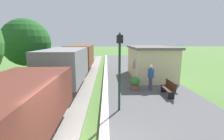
{
  "coord_description": "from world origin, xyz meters",
  "views": [
    {
      "loc": [
        0.5,
        -4.19,
        3.62
      ],
      "look_at": [
        0.91,
        7.68,
        1.33
      ],
      "focal_mm": 25.41,
      "sensor_mm": 36.0,
      "label": 1
    }
  ],
  "objects_px": {
    "station_hut": "(150,62)",
    "person_waiting": "(151,76)",
    "tree_trackside_far": "(26,43)",
    "potted_planter": "(135,83)",
    "lamp_post_near": "(120,58)",
    "bench_near_hut": "(169,88)",
    "freight_train": "(67,67)"
  },
  "relations": [
    {
      "from": "freight_train",
      "to": "lamp_post_near",
      "type": "xyz_separation_m",
      "value": [
        3.5,
        -4.42,
        1.2
      ]
    },
    {
      "from": "potted_planter",
      "to": "lamp_post_near",
      "type": "distance_m",
      "value": 4.0
    },
    {
      "from": "station_hut",
      "to": "tree_trackside_far",
      "type": "distance_m",
      "value": 11.0
    },
    {
      "from": "freight_train",
      "to": "lamp_post_near",
      "type": "distance_m",
      "value": 5.76
    },
    {
      "from": "freight_train",
      "to": "potted_planter",
      "type": "relative_size",
      "value": 21.18
    },
    {
      "from": "person_waiting",
      "to": "tree_trackside_far",
      "type": "xyz_separation_m",
      "value": [
        -9.94,
        3.94,
        2.17
      ]
    },
    {
      "from": "person_waiting",
      "to": "lamp_post_near",
      "type": "relative_size",
      "value": 0.46
    },
    {
      "from": "station_hut",
      "to": "person_waiting",
      "type": "relative_size",
      "value": 3.39
    },
    {
      "from": "person_waiting",
      "to": "potted_planter",
      "type": "bearing_deg",
      "value": -19.75
    },
    {
      "from": "bench_near_hut",
      "to": "tree_trackside_far",
      "type": "distance_m",
      "value": 12.18
    },
    {
      "from": "bench_near_hut",
      "to": "lamp_post_near",
      "type": "bearing_deg",
      "value": -148.71
    },
    {
      "from": "bench_near_hut",
      "to": "potted_planter",
      "type": "relative_size",
      "value": 1.64
    },
    {
      "from": "bench_near_hut",
      "to": "lamp_post_near",
      "type": "height_order",
      "value": "lamp_post_near"
    },
    {
      "from": "potted_planter",
      "to": "tree_trackside_far",
      "type": "xyz_separation_m",
      "value": [
        -8.89,
        3.88,
        2.63
      ]
    },
    {
      "from": "station_hut",
      "to": "potted_planter",
      "type": "xyz_separation_m",
      "value": [
        -1.98,
        -3.73,
        -0.93
      ]
    },
    {
      "from": "bench_near_hut",
      "to": "person_waiting",
      "type": "height_order",
      "value": "person_waiting"
    },
    {
      "from": "lamp_post_near",
      "to": "potted_planter",
      "type": "bearing_deg",
      "value": 67.27
    },
    {
      "from": "freight_train",
      "to": "bench_near_hut",
      "type": "height_order",
      "value": "freight_train"
    },
    {
      "from": "freight_train",
      "to": "potted_planter",
      "type": "bearing_deg",
      "value": -14.65
    },
    {
      "from": "person_waiting",
      "to": "station_hut",
      "type": "bearing_deg",
      "value": -120.43
    },
    {
      "from": "bench_near_hut",
      "to": "tree_trackside_far",
      "type": "xyz_separation_m",
      "value": [
        -10.73,
        5.12,
        2.63
      ]
    },
    {
      "from": "station_hut",
      "to": "tree_trackside_far",
      "type": "xyz_separation_m",
      "value": [
        -10.87,
        0.15,
        1.7
      ]
    },
    {
      "from": "freight_train",
      "to": "potted_planter",
      "type": "distance_m",
      "value": 5.06
    },
    {
      "from": "freight_train",
      "to": "station_hut",
      "type": "distance_m",
      "value": 7.23
    },
    {
      "from": "person_waiting",
      "to": "tree_trackside_far",
      "type": "height_order",
      "value": "tree_trackside_far"
    },
    {
      "from": "potted_planter",
      "to": "station_hut",
      "type": "bearing_deg",
      "value": 62.02
    },
    {
      "from": "station_hut",
      "to": "potted_planter",
      "type": "bearing_deg",
      "value": -117.98
    },
    {
      "from": "potted_planter",
      "to": "tree_trackside_far",
      "type": "relative_size",
      "value": 0.17
    },
    {
      "from": "bench_near_hut",
      "to": "person_waiting",
      "type": "xyz_separation_m",
      "value": [
        -0.8,
        1.17,
        0.46
      ]
    },
    {
      "from": "person_waiting",
      "to": "potted_planter",
      "type": "height_order",
      "value": "person_waiting"
    },
    {
      "from": "potted_planter",
      "to": "lamp_post_near",
      "type": "bearing_deg",
      "value": -112.73
    },
    {
      "from": "person_waiting",
      "to": "freight_train",
      "type": "bearing_deg",
      "value": -29.22
    }
  ]
}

